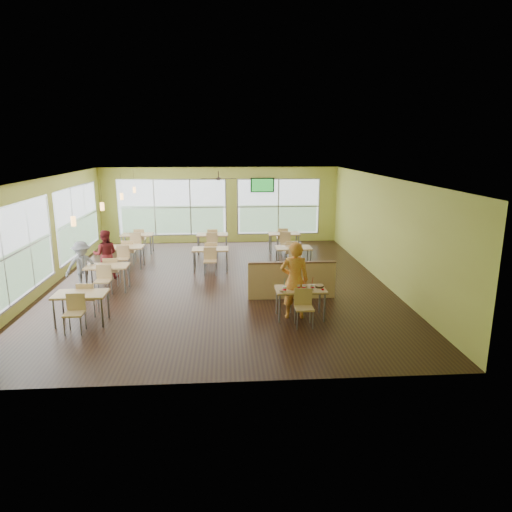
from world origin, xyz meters
name	(u,v)px	position (x,y,z in m)	size (l,w,h in m)	color
room	(218,232)	(0.00, 0.00, 1.60)	(12.00, 12.04, 3.20)	black
window_bays	(146,220)	(-2.65, 3.08, 1.48)	(9.24, 10.24, 2.38)	white
main_table	(300,293)	(2.00, -3.00, 0.63)	(1.22, 1.52, 0.87)	tan
half_wall_divider	(292,280)	(2.00, -1.55, 0.52)	(2.40, 0.14, 1.04)	tan
dining_tables	(188,251)	(-1.05, 1.71, 0.63)	(6.92, 8.72, 0.87)	tan
pendant_lights	(112,201)	(-3.20, 0.68, 2.45)	(0.11, 7.31, 0.86)	#2D2119
ceiling_fan	(219,179)	(0.00, 3.00, 2.95)	(1.25, 1.25, 0.29)	#2D2119
tv_backwall	(262,185)	(1.80, 5.90, 2.45)	(1.00, 0.07, 0.60)	black
man_plaid	(294,280)	(1.85, -2.96, 0.95)	(0.69, 0.46, 1.90)	#CE4E16
patron_maroon	(105,254)	(-3.56, 0.78, 0.77)	(0.75, 0.59, 1.55)	maroon
patron_grey	(82,266)	(-3.90, -0.46, 0.73)	(0.95, 0.54, 1.46)	slate
cup_blue	(284,289)	(1.58, -3.24, 0.83)	(0.10, 0.10, 0.38)	white
cup_yellow	(298,287)	(1.93, -3.09, 0.82)	(0.10, 0.10, 0.35)	white
cup_red_near	(304,287)	(2.06, -3.10, 0.82)	(0.10, 0.10, 0.34)	white
cup_red_far	(312,287)	(2.26, -3.10, 0.82)	(0.09, 0.09, 0.33)	white
food_basket	(319,286)	(2.47, -2.94, 0.78)	(0.23, 0.23, 0.05)	black
ketchup_cup	(323,289)	(2.51, -3.16, 0.76)	(0.06, 0.06, 0.03)	#B50006
wrapper_left	(282,291)	(1.54, -3.20, 0.77)	(0.17, 0.15, 0.04)	#9F7D4D
wrapper_mid	(303,286)	(2.07, -2.93, 0.78)	(0.23, 0.20, 0.06)	#9F7D4D
wrapper_right	(309,290)	(2.17, -3.20, 0.77)	(0.15, 0.14, 0.04)	#9F7D4D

